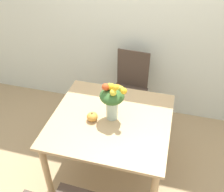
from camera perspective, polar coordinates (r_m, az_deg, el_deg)
The scene contains 6 objects.
ground_plane at distance 3.04m, azimuth -0.23°, elevation -15.77°, with size 12.00×12.00×0.00m, color tan.
wall_back at distance 3.18m, azimuth 5.59°, elevation 17.41°, with size 8.00×0.06×2.70m.
dining_table at distance 2.54m, azimuth -0.27°, elevation -6.76°, with size 1.11×1.04×0.77m.
flower_vase at distance 2.34m, azimuth 0.09°, elevation -0.68°, with size 0.25×0.22×0.41m.
pumpkin at distance 2.43m, azimuth -4.31°, elevation -4.51°, with size 0.10×0.10×0.09m.
dining_chair_near_window at distance 3.29m, azimuth 3.84°, elevation 1.49°, with size 0.45×0.45×0.98m.
Camera 1 is at (0.47, -1.75, 2.44)m, focal length 42.00 mm.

